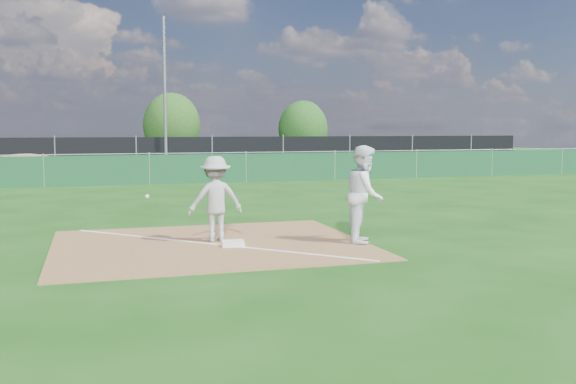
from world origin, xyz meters
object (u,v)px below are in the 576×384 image
at_px(play_at_first, 215,199).
at_px(tree_mid, 172,125).
at_px(first_base, 233,243).
at_px(light_pole, 165,95).
at_px(car_mid, 134,152).
at_px(runner, 365,194).
at_px(car_right, 229,154).
at_px(tree_right, 303,129).
at_px(car_left, 54,156).

bearing_deg(play_at_first, tree_mid, 84.75).
bearing_deg(first_base, tree_mid, 85.22).
height_order(light_pole, car_mid, light_pole).
xyz_separation_m(first_base, runner, (2.63, -0.29, 0.91)).
height_order(first_base, runner, runner).
xyz_separation_m(first_base, play_at_first, (-0.23, 0.59, 0.81)).
relative_size(light_pole, play_at_first, 4.05).
xyz_separation_m(light_pole, car_right, (4.47, 5.30, -3.33)).
distance_m(play_at_first, runner, 2.99).
relative_size(play_at_first, car_right, 0.43).
height_order(car_right, tree_right, tree_right).
bearing_deg(car_right, runner, -167.45).
relative_size(play_at_first, car_mid, 0.39).
relative_size(first_base, runner, 0.22).
bearing_deg(runner, car_right, 20.57).
bearing_deg(car_left, play_at_first, -155.42).
bearing_deg(play_at_first, tree_right, 68.77).
bearing_deg(tree_mid, car_right, -67.37).
bearing_deg(tree_mid, car_mid, -114.52).
bearing_deg(car_left, light_pole, -110.70).
relative_size(tree_mid, tree_right, 1.12).
relative_size(light_pole, runner, 4.11).
height_order(first_base, car_right, car_right).
bearing_deg(tree_right, tree_mid, 169.35).
height_order(light_pole, car_right, light_pole).
bearing_deg(car_right, first_base, -172.90).
bearing_deg(tree_mid, runner, -90.34).
bearing_deg(light_pole, runner, -86.11).
height_order(runner, car_right, runner).
bearing_deg(runner, first_base, 110.39).
bearing_deg(car_right, tree_right, -34.25).
height_order(car_left, tree_right, tree_right).
xyz_separation_m(play_at_first, car_left, (-4.43, 25.52, -0.16)).
relative_size(play_at_first, tree_mid, 0.42).
bearing_deg(car_left, runner, -149.84).
bearing_deg(car_left, tree_mid, -29.10).
bearing_deg(play_at_first, car_mid, 89.90).
bearing_deg(tree_mid, first_base, -94.78).
relative_size(light_pole, car_right, 1.75).
distance_m(tree_mid, tree_right, 9.37).
xyz_separation_m(light_pole, tree_right, (10.93, 10.17, -1.82)).
relative_size(car_left, car_mid, 0.82).
relative_size(car_left, car_right, 0.90).
relative_size(play_at_first, tree_right, 0.47).
relative_size(runner, tree_mid, 0.41).
relative_size(light_pole, car_left, 1.94).
bearing_deg(first_base, light_pole, 87.09).
height_order(play_at_first, car_left, play_at_first).
distance_m(play_at_first, car_right, 27.34).
distance_m(runner, car_left, 27.39).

